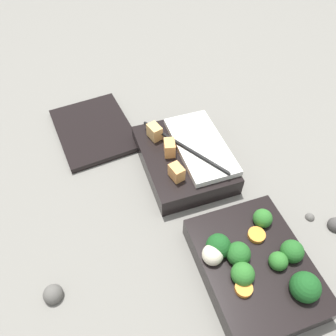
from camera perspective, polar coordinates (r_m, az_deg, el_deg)
The scene contains 7 objects.
ground_plane at distance 0.60m, azimuth 6.29°, elevation -6.98°, with size 3.00×3.00×0.00m, color slate.
bento_tray_vegetable at distance 0.53m, azimuth 14.87°, elevation -16.08°, with size 0.20×0.15×0.07m.
bento_tray_rice at distance 0.64m, azimuth 3.09°, elevation 1.97°, with size 0.20×0.15×0.07m.
bento_lid at distance 0.74m, azimuth -12.77°, elevation 6.57°, with size 0.20×0.15×0.01m, color black.
pebble_0 at distance 0.55m, azimuth -19.36°, elevation -20.03°, with size 0.03×0.03×0.03m, color #595651.
pebble_1 at distance 0.64m, azimuth 27.10°, elevation -8.79°, with size 0.03×0.03×0.03m, color #474442.
pebble_3 at distance 0.63m, azimuth 23.55°, elevation -7.74°, with size 0.02×0.02×0.02m, color #595651.
Camera 1 is at (-0.29, 0.17, 0.50)m, focal length 35.00 mm.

